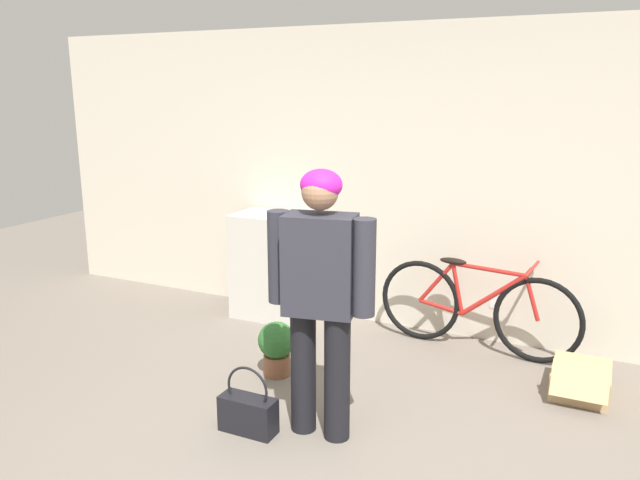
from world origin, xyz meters
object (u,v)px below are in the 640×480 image
potted_plant (277,346)px  person (320,285)px  cardboard_box (581,380)px  banana (281,213)px  handbag (248,412)px  bicycle (476,307)px

potted_plant → person: bearing=-42.9°
person → cardboard_box: bearing=30.2°
banana → cardboard_box: size_ratio=0.56×
potted_plant → cardboard_box: bearing=17.6°
person → potted_plant: bearing=126.1°
banana → handbag: bearing=-67.2°
handbag → potted_plant: bearing=106.6°
cardboard_box → person: bearing=-138.8°
handbag → cardboard_box: bearing=37.9°
cardboard_box → potted_plant: bearing=-162.4°
banana → cardboard_box: (2.60, -0.43, -0.89)m
potted_plant → banana: bearing=116.9°
bicycle → banana: (-1.78, -0.00, 0.62)m
bicycle → potted_plant: bearing=-134.2°
bicycle → potted_plant: bicycle is taller
cardboard_box → potted_plant: (-2.05, -0.65, 0.13)m
bicycle → potted_plant: (-1.23, -1.08, -0.14)m
cardboard_box → potted_plant: 2.16m
bicycle → cardboard_box: size_ratio=3.05×
potted_plant → handbag: bearing=-73.4°
person → banana: bearing=114.3°
banana → handbag: 2.18m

